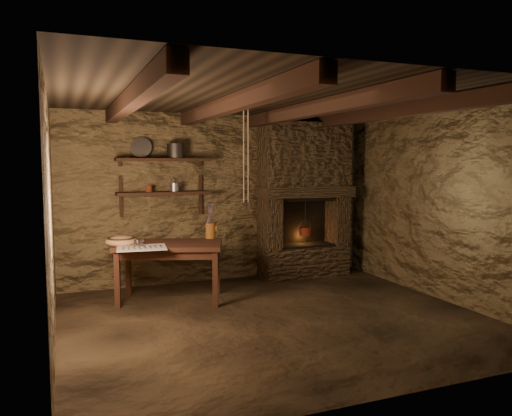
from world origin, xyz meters
name	(u,v)px	position (x,y,z in m)	size (l,w,h in m)	color
floor	(275,319)	(0.00, 0.00, 0.00)	(4.50, 4.50, 0.00)	black
back_wall	(220,198)	(0.00, 2.00, 1.20)	(4.50, 0.04, 2.40)	#4E3E24
front_wall	(390,236)	(0.00, -2.00, 1.20)	(4.50, 0.04, 2.40)	#4E3E24
left_wall	(51,219)	(-2.25, 0.00, 1.20)	(0.04, 4.00, 2.40)	#4E3E24
right_wall	(441,204)	(2.25, 0.00, 1.20)	(0.04, 4.00, 2.40)	#4E3E24
ceiling	(276,98)	(0.00, 0.00, 2.40)	(4.50, 4.00, 0.04)	black
beam_far_left	(132,100)	(-1.50, 0.00, 2.31)	(0.14, 3.95, 0.16)	black
beam_mid_left	(231,104)	(-0.50, 0.00, 2.31)	(0.14, 3.95, 0.16)	black
beam_mid_right	(318,108)	(0.50, 0.00, 2.31)	(0.14, 3.95, 0.16)	black
beam_far_right	(393,111)	(1.50, 0.00, 2.31)	(0.14, 3.95, 0.16)	black
shelf_lower	(164,193)	(-0.85, 1.84, 1.30)	(1.25, 0.30, 0.04)	black
shelf_upper	(163,160)	(-0.85, 1.84, 1.75)	(1.25, 0.30, 0.04)	black
hearth	(304,195)	(1.25, 1.77, 1.23)	(1.43, 0.51, 2.30)	#332719
work_table	(170,270)	(-0.93, 1.14, 0.39)	(1.44, 1.11, 0.73)	black
linen_cloth	(142,248)	(-1.30, 0.89, 0.73)	(0.56, 0.45, 0.01)	beige
pewter_cutlery_row	(142,247)	(-1.30, 0.87, 0.74)	(0.47, 0.18, 0.01)	gray
drinking_glasses	(142,243)	(-1.28, 0.99, 0.77)	(0.18, 0.05, 0.07)	silver
stoneware_jug	(211,223)	(-0.34, 1.31, 0.92)	(0.15, 0.14, 0.45)	#99591D
wooden_bowl	(121,241)	(-1.50, 1.18, 0.77)	(0.38, 0.38, 0.13)	#9B6E43
iron_stockpot	(176,152)	(-0.67, 1.84, 1.86)	(0.24, 0.24, 0.18)	#282524
tin_pan	(141,148)	(-1.12, 1.94, 1.91)	(0.28, 0.28, 0.04)	#A0A09B
small_kettle	(175,187)	(-0.70, 1.84, 1.38)	(0.17, 0.13, 0.18)	#A0A09B
rusty_tin	(149,189)	(-1.05, 1.84, 1.36)	(0.09, 0.09, 0.09)	#511E10
red_pot	(305,231)	(1.25, 1.72, 0.69)	(0.21, 0.21, 0.54)	maroon
hanging_ropes	(246,156)	(0.05, 1.05, 1.80)	(0.08, 0.08, 1.20)	tan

